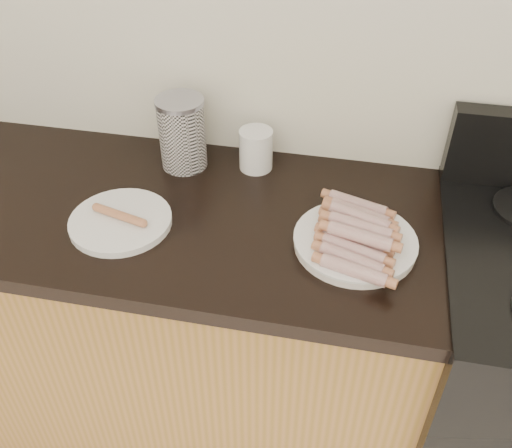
% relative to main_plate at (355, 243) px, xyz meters
% --- Properties ---
extents(wall_back, '(4.00, 0.04, 2.60)m').
position_rel_main_plate_xyz_m(wall_back, '(-0.20, 0.36, 0.39)').
color(wall_back, silver).
rests_on(wall_back, ground).
extents(cabinet_base, '(2.20, 0.59, 0.86)m').
position_rel_main_plate_xyz_m(cabinet_base, '(-0.90, 0.05, -0.48)').
color(cabinet_base, olive).
rests_on(cabinet_base, floor).
extents(counter_slab, '(2.20, 0.62, 0.04)m').
position_rel_main_plate_xyz_m(counter_slab, '(-0.90, 0.05, -0.03)').
color(counter_slab, black).
rests_on(counter_slab, cabinet_base).
extents(main_plate, '(0.34, 0.34, 0.02)m').
position_rel_main_plate_xyz_m(main_plate, '(0.00, 0.00, 0.00)').
color(main_plate, white).
rests_on(main_plate, counter_slab).
extents(side_plate, '(0.28, 0.28, 0.02)m').
position_rel_main_plate_xyz_m(side_plate, '(-0.55, -0.03, -0.00)').
color(side_plate, silver).
rests_on(side_plate, counter_slab).
extents(hotdog_pile, '(0.14, 0.31, 0.06)m').
position_rel_main_plate_xyz_m(hotdog_pile, '(-0.00, 0.00, 0.03)').
color(hotdog_pile, '#A43424').
rests_on(hotdog_pile, main_plate).
extents(plain_sausages, '(0.14, 0.06, 0.02)m').
position_rel_main_plate_xyz_m(plain_sausages, '(-0.55, -0.03, 0.02)').
color(plain_sausages, '#B9633A').
rests_on(plain_sausages, side_plate).
extents(canister, '(0.13, 0.13, 0.20)m').
position_rel_main_plate_xyz_m(canister, '(-0.48, 0.25, 0.09)').
color(canister, silver).
rests_on(canister, counter_slab).
extents(mug, '(0.11, 0.11, 0.11)m').
position_rel_main_plate_xyz_m(mug, '(-0.29, 0.27, 0.05)').
color(mug, white).
rests_on(mug, counter_slab).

